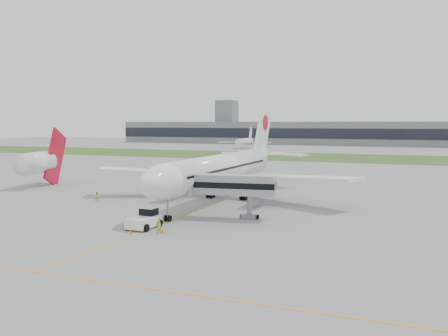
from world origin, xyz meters
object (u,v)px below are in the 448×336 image
at_px(ground_crew_near, 159,227).
at_px(neighbor_aircraft, 39,162).
at_px(jet_bridge, 223,185).
at_px(airliner, 223,168).
at_px(pushback_tug, 145,219).

distance_m(ground_crew_near, neighbor_aircraft, 54.63).
relative_size(jet_bridge, neighbor_aircraft, 0.84).
height_order(airliner, ground_crew_near, airliner).
height_order(airliner, neighbor_aircraft, airliner).
bearing_deg(pushback_tug, airliner, 89.48).
distance_m(jet_bridge, neighbor_aircraft, 52.20).
xyz_separation_m(ground_crew_near, neighbor_aircraft, (-45.58, 29.80, 4.36)).
xyz_separation_m(airliner, ground_crew_near, (2.64, -26.98, -4.79)).
bearing_deg(jet_bridge, ground_crew_near, -114.05).
distance_m(airliner, neighbor_aircraft, 43.04).
bearing_deg(neighbor_aircraft, ground_crew_near, -47.10).
xyz_separation_m(jet_bridge, neighbor_aircraft, (-49.13, 17.63, 0.49)).
bearing_deg(neighbor_aircraft, airliner, -17.69).
bearing_deg(airliner, neighbor_aircraft, 176.24).
distance_m(airliner, jet_bridge, 16.08).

